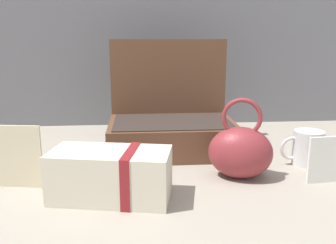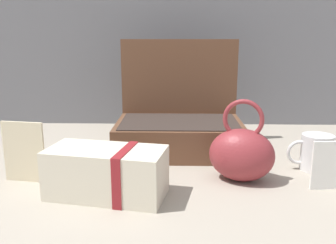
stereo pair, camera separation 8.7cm
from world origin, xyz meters
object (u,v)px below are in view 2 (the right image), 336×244
cream_toiletry_bag (108,173)px  poster_card_right (332,165)px  teal_pouch_handbag (242,153)px  open_suitcase (179,124)px  info_card_left (24,152)px  coffee_mug (316,152)px

cream_toiletry_bag → poster_card_right: size_ratio=2.38×
teal_pouch_handbag → poster_card_right: size_ratio=1.76×
open_suitcase → cream_toiletry_bag: 0.38m
info_card_left → teal_pouch_handbag: bearing=10.9°
cream_toiletry_bag → coffee_mug: (0.52, 0.17, -0.01)m
cream_toiletry_bag → coffee_mug: cream_toiletry_bag is taller
cream_toiletry_bag → info_card_left: 0.23m
open_suitcase → info_card_left: open_suitcase is taller
cream_toiletry_bag → poster_card_right: 0.51m
info_card_left → poster_card_right: (0.72, -0.03, -0.02)m
info_card_left → poster_card_right: info_card_left is taller
open_suitcase → teal_pouch_handbag: (0.15, -0.25, -0.01)m
teal_pouch_handbag → cream_toiletry_bag: size_ratio=0.74×
info_card_left → cream_toiletry_bag: bearing=-10.8°
open_suitcase → coffee_mug: 0.40m
open_suitcase → poster_card_right: open_suitcase is taller
teal_pouch_handbag → coffee_mug: teal_pouch_handbag is taller
open_suitcase → poster_card_right: size_ratio=3.28×
coffee_mug → info_card_left: info_card_left is taller
teal_pouch_handbag → coffee_mug: (0.21, 0.08, -0.02)m
coffee_mug → open_suitcase: bearing=154.0°
open_suitcase → poster_card_right: bearing=-40.7°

